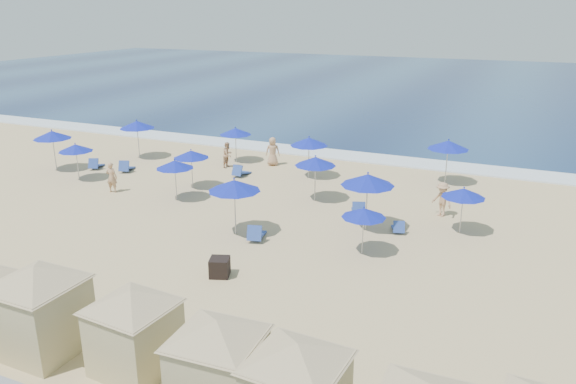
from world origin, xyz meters
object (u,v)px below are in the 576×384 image
at_px(umbrella_2, 137,125).
at_px(umbrella_7, 309,142).
at_px(umbrella_1, 75,148).
at_px(umbrella_6, 234,185).
at_px(trash_bin, 220,267).
at_px(cabana_4, 297,378).
at_px(beachgoer_0, 112,177).
at_px(beachgoer_3, 273,151).
at_px(umbrella_12, 368,180).
at_px(beachgoer_2, 442,199).
at_px(umbrella_5, 191,154).
at_px(beachgoer_1, 228,155).
at_px(cabana_2, 133,320).
at_px(umbrella_11, 364,213).
at_px(cabana_3, 218,353).
at_px(umbrella_3, 175,164).
at_px(umbrella_4, 235,131).
at_px(umbrella_0, 52,135).
at_px(cabana_1, 38,298).
at_px(umbrella_10, 464,193).
at_px(umbrella_8, 315,161).
at_px(umbrella_9, 448,145).

height_order(umbrella_2, umbrella_7, umbrella_2).
bearing_deg(umbrella_1, umbrella_6, -15.93).
relative_size(trash_bin, cabana_4, 0.16).
height_order(beachgoer_0, beachgoer_3, beachgoer_3).
relative_size(trash_bin, umbrella_1, 0.32).
relative_size(umbrella_12, beachgoer_2, 1.62).
bearing_deg(umbrella_5, beachgoer_1, 94.12).
relative_size(cabana_2, umbrella_11, 2.07).
distance_m(cabana_3, umbrella_12, 12.89).
height_order(umbrella_3, umbrella_4, umbrella_4).
relative_size(umbrella_4, umbrella_5, 1.04).
bearing_deg(umbrella_2, umbrella_1, -90.41).
bearing_deg(cabana_2, umbrella_4, 111.80).
bearing_deg(umbrella_6, cabana_2, -76.93).
bearing_deg(umbrella_1, umbrella_0, 159.88).
height_order(cabana_1, umbrella_2, cabana_1).
xyz_separation_m(umbrella_6, umbrella_10, (9.02, 4.16, -0.38)).
bearing_deg(umbrella_0, trash_bin, -26.78).
relative_size(umbrella_6, beachgoer_0, 1.56).
bearing_deg(beachgoer_0, beachgoer_1, -126.38).
distance_m(umbrella_4, beachgoer_2, 14.65).
relative_size(umbrella_10, umbrella_11, 1.05).
distance_m(cabana_2, beachgoer_3, 21.32).
bearing_deg(umbrella_3, beachgoer_3, 78.22).
relative_size(umbrella_0, umbrella_6, 0.98).
xyz_separation_m(cabana_2, umbrella_10, (6.79, 13.79, 0.34)).
height_order(umbrella_0, umbrella_12, umbrella_12).
relative_size(cabana_3, umbrella_8, 1.78).
relative_size(cabana_1, beachgoer_0, 2.82).
bearing_deg(beachgoer_2, beachgoer_1, -163.61).
bearing_deg(umbrella_11, beachgoer_1, 141.36).
relative_size(umbrella_6, beachgoer_3, 1.44).
relative_size(cabana_2, umbrella_0, 1.66).
distance_m(umbrella_8, umbrella_9, 8.08).
bearing_deg(cabana_4, umbrella_4, 122.21).
relative_size(cabana_2, beachgoer_2, 2.52).
bearing_deg(umbrella_10, umbrella_3, -174.67).
bearing_deg(beachgoer_1, cabana_3, -148.23).
bearing_deg(cabana_2, beachgoer_0, 132.73).
relative_size(cabana_4, beachgoer_3, 2.39).
bearing_deg(umbrella_5, beachgoer_3, 71.21).
height_order(umbrella_5, umbrella_12, umbrella_12).
bearing_deg(umbrella_0, umbrella_10, -0.88).
bearing_deg(umbrella_12, umbrella_7, 129.59).
bearing_deg(cabana_4, umbrella_7, 111.17).
height_order(umbrella_4, umbrella_7, umbrella_7).
distance_m(cabana_3, umbrella_11, 10.32).
distance_m(trash_bin, umbrella_5, 11.20).
bearing_deg(umbrella_5, cabana_2, -62.18).
bearing_deg(umbrella_2, beachgoer_2, -8.49).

